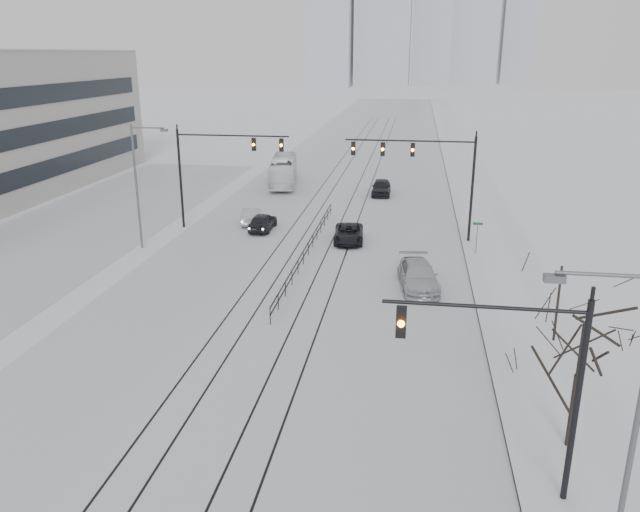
# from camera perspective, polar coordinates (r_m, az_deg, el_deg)

# --- Properties ---
(road) EXTENTS (22.00, 260.00, 0.02)m
(road) POSITION_cam_1_polar(r_m,az_deg,el_deg) (73.26, 2.90, 7.25)
(road) COLOR silver
(road) RESTS_ON ground
(sidewalk_east) EXTENTS (5.00, 260.00, 0.16)m
(sidewalk_east) POSITION_cam_1_polar(r_m,az_deg,el_deg) (73.17, 13.55, 6.81)
(sidewalk_east) COLOR white
(sidewalk_east) RESTS_ON ground
(curb) EXTENTS (0.10, 260.00, 0.12)m
(curb) POSITION_cam_1_polar(r_m,az_deg,el_deg) (73.00, 11.63, 6.91)
(curb) COLOR gray
(curb) RESTS_ON ground
(parking_strip) EXTENTS (14.00, 60.00, 0.03)m
(parking_strip) POSITION_cam_1_polar(r_m,az_deg,el_deg) (55.67, -20.92, 2.58)
(parking_strip) COLOR silver
(parking_strip) RESTS_ON ground
(tram_rails) EXTENTS (5.30, 180.00, 0.01)m
(tram_rails) POSITION_cam_1_polar(r_m,az_deg,el_deg) (53.87, 0.72, 3.32)
(tram_rails) COLOR black
(tram_rails) RESTS_ON ground
(skyline) EXTENTS (96.00, 48.00, 72.00)m
(skyline) POSITION_cam_1_polar(r_m,az_deg,el_deg) (285.73, 8.81, 21.28)
(skyline) COLOR #ACB0BC
(skyline) RESTS_ON ground
(traffic_mast_near) EXTENTS (6.10, 0.37, 7.00)m
(traffic_mast_near) POSITION_cam_1_polar(r_m,az_deg,el_deg) (20.18, 18.24, -10.01)
(traffic_mast_near) COLOR black
(traffic_mast_near) RESTS_ON ground
(traffic_mast_ne) EXTENTS (9.60, 0.37, 8.00)m
(traffic_mast_ne) POSITION_cam_1_polar(r_m,az_deg,el_deg) (47.28, 9.81, 8.09)
(traffic_mast_ne) COLOR black
(traffic_mast_ne) RESTS_ON ground
(traffic_mast_nw) EXTENTS (9.10, 0.37, 8.00)m
(traffic_mast_nw) POSITION_cam_1_polar(r_m,az_deg,el_deg) (50.78, -9.58, 8.57)
(traffic_mast_nw) COLOR black
(traffic_mast_nw) RESTS_ON ground
(street_light_east) EXTENTS (2.73, 0.25, 9.00)m
(street_light_east) POSITION_cam_1_polar(r_m,az_deg,el_deg) (17.80, 26.18, -12.66)
(street_light_east) COLOR #595B60
(street_light_east) RESTS_ON ground
(street_light_west) EXTENTS (2.73, 0.25, 9.00)m
(street_light_west) POSITION_cam_1_polar(r_m,az_deg,el_deg) (46.68, -16.15, 6.83)
(street_light_west) COLOR #595B60
(street_light_west) RESTS_ON ground
(bare_tree) EXTENTS (4.40, 4.40, 6.10)m
(bare_tree) POSITION_cam_1_polar(r_m,az_deg,el_deg) (23.38, 22.97, -6.80)
(bare_tree) COLOR black
(bare_tree) RESTS_ON ground
(median_fence) EXTENTS (0.06, 24.00, 1.00)m
(median_fence) POSITION_cam_1_polar(r_m,az_deg,el_deg) (44.24, -1.08, 0.68)
(median_fence) COLOR black
(median_fence) RESTS_ON ground
(street_sign) EXTENTS (0.70, 0.06, 2.40)m
(street_sign) POSITION_cam_1_polar(r_m,az_deg,el_deg) (45.50, 14.17, 2.04)
(street_sign) COLOR #595B60
(street_sign) RESTS_ON ground
(sedan_sb_inner) EXTENTS (1.75, 4.21, 1.42)m
(sedan_sb_inner) POSITION_cam_1_polar(r_m,az_deg,el_deg) (50.79, -5.27, 3.13)
(sedan_sb_inner) COLOR black
(sedan_sb_inner) RESTS_ON ground
(sedan_sb_outer) EXTENTS (2.05, 4.16, 1.31)m
(sedan_sb_outer) POSITION_cam_1_polar(r_m,az_deg,el_deg) (52.95, -6.33, 3.65)
(sedan_sb_outer) COLOR #A9ACB1
(sedan_sb_outer) RESTS_ON ground
(sedan_nb_front) EXTENTS (2.54, 4.86, 1.31)m
(sedan_nb_front) POSITION_cam_1_polar(r_m,az_deg,el_deg) (47.51, 2.64, 2.06)
(sedan_nb_front) COLOR black
(sedan_nb_front) RESTS_ON ground
(sedan_nb_right) EXTENTS (2.89, 5.60, 1.55)m
(sedan_nb_right) POSITION_cam_1_polar(r_m,az_deg,el_deg) (38.56, 8.97, -1.81)
(sedan_nb_right) COLOR #B9BBC1
(sedan_nb_right) RESTS_ON ground
(sedan_nb_far) EXTENTS (1.91, 4.64, 1.58)m
(sedan_nb_far) POSITION_cam_1_polar(r_m,az_deg,el_deg) (63.77, 5.62, 6.27)
(sedan_nb_far) COLOR black
(sedan_nb_far) RESTS_ON ground
(box_truck) EXTENTS (4.18, 11.09, 3.02)m
(box_truck) POSITION_cam_1_polar(r_m,az_deg,el_deg) (68.46, -3.38, 7.75)
(box_truck) COLOR white
(box_truck) RESTS_ON ground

